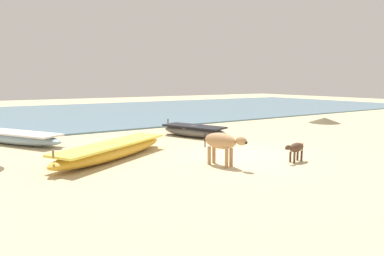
{
  "coord_description": "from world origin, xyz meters",
  "views": [
    {
      "loc": [
        -7.19,
        -8.04,
        2.43
      ],
      "look_at": [
        -0.09,
        2.99,
        0.6
      ],
      "focal_mm": 31.48,
      "sensor_mm": 36.0,
      "label": 1
    }
  ],
  "objects_px": {
    "cow_adult_tan": "(222,142)",
    "fishing_boat_0": "(15,137)",
    "fishing_boat_2": "(194,131)",
    "calf_near_dark": "(296,148)",
    "fishing_boat_1": "(112,150)"
  },
  "relations": [
    {
      "from": "cow_adult_tan",
      "to": "fishing_boat_0",
      "type": "bearing_deg",
      "value": -163.32
    },
    {
      "from": "fishing_boat_2",
      "to": "calf_near_dark",
      "type": "xyz_separation_m",
      "value": [
        0.06,
        -5.56,
        0.15
      ]
    },
    {
      "from": "fishing_boat_0",
      "to": "cow_adult_tan",
      "type": "relative_size",
      "value": 3.23
    },
    {
      "from": "fishing_boat_0",
      "to": "calf_near_dark",
      "type": "bearing_deg",
      "value": -170.75
    },
    {
      "from": "fishing_boat_1",
      "to": "fishing_boat_2",
      "type": "height_order",
      "value": "fishing_boat_1"
    },
    {
      "from": "calf_near_dark",
      "to": "cow_adult_tan",
      "type": "bearing_deg",
      "value": -27.43
    },
    {
      "from": "cow_adult_tan",
      "to": "calf_near_dark",
      "type": "bearing_deg",
      "value": 51.91
    },
    {
      "from": "fishing_boat_0",
      "to": "calf_near_dark",
      "type": "distance_m",
      "value": 10.49
    },
    {
      "from": "fishing_boat_1",
      "to": "calf_near_dark",
      "type": "xyz_separation_m",
      "value": [
        4.53,
        -3.39,
        0.15
      ]
    },
    {
      "from": "calf_near_dark",
      "to": "fishing_boat_1",
      "type": "bearing_deg",
      "value": -43.06
    },
    {
      "from": "calf_near_dark",
      "to": "fishing_boat_0",
      "type": "bearing_deg",
      "value": -55.31
    },
    {
      "from": "fishing_boat_2",
      "to": "cow_adult_tan",
      "type": "relative_size",
      "value": 2.33
    },
    {
      "from": "cow_adult_tan",
      "to": "calf_near_dark",
      "type": "xyz_separation_m",
      "value": [
        2.17,
        -0.84,
        -0.27
      ]
    },
    {
      "from": "fishing_boat_0",
      "to": "fishing_boat_1",
      "type": "relative_size",
      "value": 0.98
    },
    {
      "from": "fishing_boat_1",
      "to": "calf_near_dark",
      "type": "distance_m",
      "value": 5.66
    }
  ]
}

